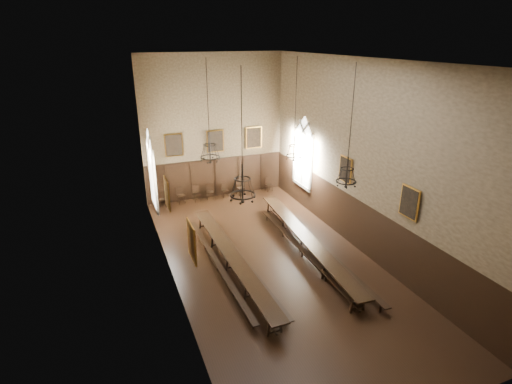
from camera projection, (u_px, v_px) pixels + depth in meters
floor at (271, 262)px, 18.65m from camera, size 9.00×18.00×0.02m
ceiling at (275, 59)px, 15.37m from camera, size 9.00×18.00×0.02m
wall_back at (214, 128)px, 24.81m from camera, size 9.00×0.02×9.00m
wall_front at (431, 284)px, 9.21m from camera, size 9.00×0.02×9.00m
wall_left at (166, 184)px, 15.46m from camera, size 0.02×18.00×9.00m
wall_right at (361, 159)px, 18.56m from camera, size 0.02×18.00×9.00m
wainscot_panelling at (272, 238)px, 18.19m from camera, size 9.00×18.00×2.50m
table_left at (232, 262)px, 17.90m from camera, size 0.86×10.16×0.79m
table_right at (305, 244)px, 19.38m from camera, size 1.47×10.69×0.83m
bench_left_outer at (218, 265)px, 17.86m from camera, size 0.44×9.06×0.41m
bench_left_inner at (241, 261)px, 18.19m from camera, size 0.69×9.49×0.43m
bench_right_inner at (302, 252)px, 18.95m from camera, size 0.36×9.45×0.42m
bench_right_outer at (319, 248)px, 19.28m from camera, size 0.45×10.36×0.47m
chair_0 at (163, 202)px, 24.73m from camera, size 0.47×0.47×0.90m
chair_1 at (181, 198)px, 25.13m from camera, size 0.52×0.52×1.04m
chair_2 at (197, 196)px, 25.44m from camera, size 0.49×0.49×1.00m
chair_3 at (210, 194)px, 25.79m from camera, size 0.54×0.54×1.00m
chair_4 at (225, 193)px, 26.12m from camera, size 0.43×0.43×0.93m
chair_5 at (240, 190)px, 26.49m from camera, size 0.52×0.52×1.01m
chair_7 at (269, 187)px, 27.12m from camera, size 0.46×0.46×0.92m
chandelier_back_left at (210, 151)px, 18.17m from camera, size 0.90×0.90×4.50m
chandelier_back_right at (294, 149)px, 19.77m from camera, size 0.81×0.81×4.88m
chandelier_front_left at (243, 187)px, 13.83m from camera, size 0.92×0.92×4.50m
chandelier_front_right at (347, 174)px, 15.36m from camera, size 0.80×0.80×4.56m
portrait_back_0 at (174, 145)px, 24.10m from camera, size 1.10×0.12×1.40m
portrait_back_1 at (215, 141)px, 24.99m from camera, size 1.10×0.12×1.40m
portrait_back_2 at (254, 138)px, 25.88m from camera, size 1.10×0.12×1.40m
portrait_left_0 at (167, 194)px, 16.66m from camera, size 0.12×1.00×1.30m
portrait_left_1 at (192, 242)px, 12.77m from camera, size 0.12×1.00×1.30m
portrait_right_0 at (345, 170)px, 19.67m from camera, size 0.12×1.00×1.30m
portrait_right_1 at (409, 202)px, 15.77m from camera, size 0.12×1.00×1.30m
window_right at (303, 152)px, 23.69m from camera, size 0.20×2.20×4.60m
window_left at (151, 169)px, 20.65m from camera, size 0.20×2.20×4.60m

